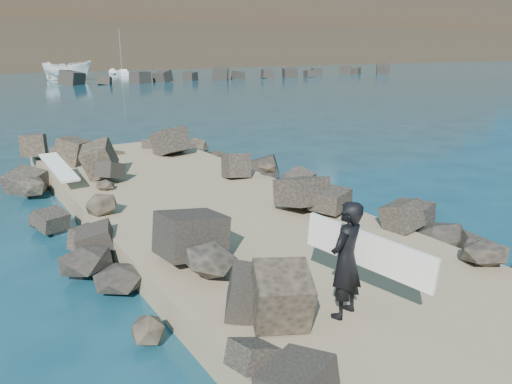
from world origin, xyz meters
TOP-DOWN VIEW (x-y plane):
  - ground at (0.00, 0.00)m, footprint 800.00×800.00m
  - jetty at (0.00, -2.00)m, footprint 6.00×26.00m
  - riprap_left at (-2.90, -1.50)m, footprint 2.60×22.00m
  - riprap_right at (2.90, -1.50)m, footprint 2.60×22.00m
  - breakwater_secondary at (35.00, 55.00)m, footprint 52.00×4.00m
  - surfboard_resting at (-2.97, 5.46)m, footprint 0.75×2.18m
  - boat_imported at (10.56, 65.51)m, footprint 7.33×5.97m
  - surfer_with_board at (-0.82, -4.96)m, footprint 1.16×2.27m
  - sailboat_f at (38.38, 96.49)m, footprint 2.24×5.97m
  - sailboat_d at (21.40, 74.67)m, footprint 2.32×6.36m

SIDE VIEW (x-z plane):
  - ground at x=0.00m, z-range 0.00..0.00m
  - jetty at x=0.00m, z-range 0.00..0.60m
  - sailboat_d at x=21.40m, z-range -3.45..4.15m
  - sailboat_f at x=38.38m, z-range -3.24..3.93m
  - riprap_left at x=-2.90m, z-range 0.00..1.00m
  - riprap_right at x=2.90m, z-range 0.00..1.00m
  - breakwater_secondary at x=35.00m, z-range 0.00..1.20m
  - surfboard_resting at x=-2.97m, z-range 1.00..1.07m
  - boat_imported at x=10.56m, z-range 0.00..2.71m
  - surfer_with_board at x=-0.82m, z-range 0.61..2.48m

